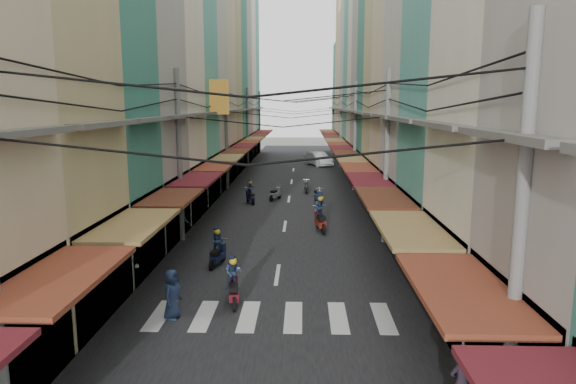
% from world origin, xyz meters
% --- Properties ---
extents(ground, '(160.00, 160.00, 0.00)m').
position_xyz_m(ground, '(0.00, 0.00, 0.00)').
color(ground, slate).
rests_on(ground, ground).
extents(road, '(10.00, 80.00, 0.02)m').
position_xyz_m(road, '(0.00, 20.00, 0.01)').
color(road, black).
rests_on(road, ground).
extents(sidewalk_left, '(3.00, 80.00, 0.06)m').
position_xyz_m(sidewalk_left, '(-6.50, 20.00, 0.03)').
color(sidewalk_left, slate).
rests_on(sidewalk_left, ground).
extents(sidewalk_right, '(3.00, 80.00, 0.06)m').
position_xyz_m(sidewalk_right, '(6.50, 20.00, 0.03)').
color(sidewalk_right, slate).
rests_on(sidewalk_right, ground).
extents(crosswalk, '(7.55, 2.40, 0.01)m').
position_xyz_m(crosswalk, '(-0.00, -6.00, 0.03)').
color(crosswalk, silver).
rests_on(crosswalk, ground).
extents(building_row_left, '(7.80, 67.67, 23.70)m').
position_xyz_m(building_row_left, '(-7.92, 16.56, 9.78)').
color(building_row_left, '#BAB8AB').
rests_on(building_row_left, ground).
extents(building_row_right, '(7.80, 68.98, 22.59)m').
position_xyz_m(building_row_right, '(7.92, 16.45, 9.41)').
color(building_row_right, '#387D6B').
rests_on(building_row_right, ground).
extents(utility_poles, '(10.20, 66.13, 8.20)m').
position_xyz_m(utility_poles, '(0.00, 15.01, 6.59)').
color(utility_poles, slate).
rests_on(utility_poles, ground).
extents(white_car, '(5.52, 3.87, 1.82)m').
position_xyz_m(white_car, '(2.61, 33.63, 0.00)').
color(white_car, silver).
rests_on(white_car, ground).
extents(bicycle, '(1.63, 1.01, 1.05)m').
position_xyz_m(bicycle, '(7.50, 1.98, 0.00)').
color(bicycle, black).
rests_on(bicycle, ground).
extents(moving_scooters, '(4.93, 23.53, 1.96)m').
position_xyz_m(moving_scooters, '(-0.26, 5.91, 0.52)').
color(moving_scooters, black).
rests_on(moving_scooters, ground).
extents(parked_scooters, '(13.32, 14.89, 0.94)m').
position_xyz_m(parked_scooters, '(4.06, -3.60, 0.46)').
color(parked_scooters, black).
rests_on(parked_scooters, ground).
extents(pedestrians, '(11.25, 23.94, 2.22)m').
position_xyz_m(pedestrians, '(-4.08, 2.33, 1.03)').
color(pedestrians, black).
rests_on(pedestrians, ground).
extents(market_umbrella, '(2.30, 2.30, 2.42)m').
position_xyz_m(market_umbrella, '(5.56, -1.63, 2.13)').
color(market_umbrella, '#B2B2B7').
rests_on(market_umbrella, ground).
extents(traffic_sign, '(0.10, 0.59, 2.71)m').
position_xyz_m(traffic_sign, '(5.27, -1.50, 1.95)').
color(traffic_sign, slate).
rests_on(traffic_sign, ground).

